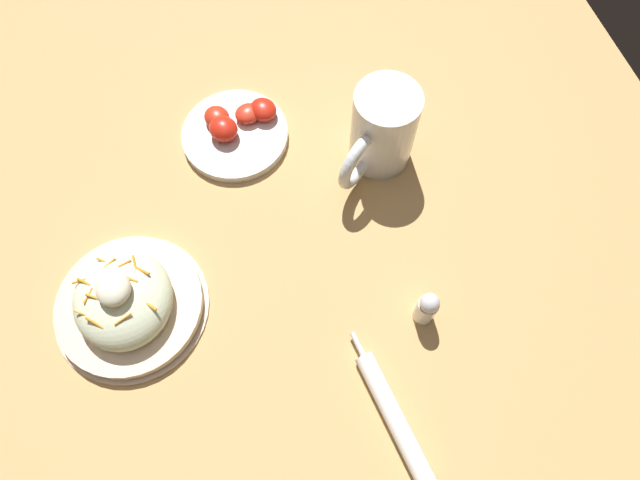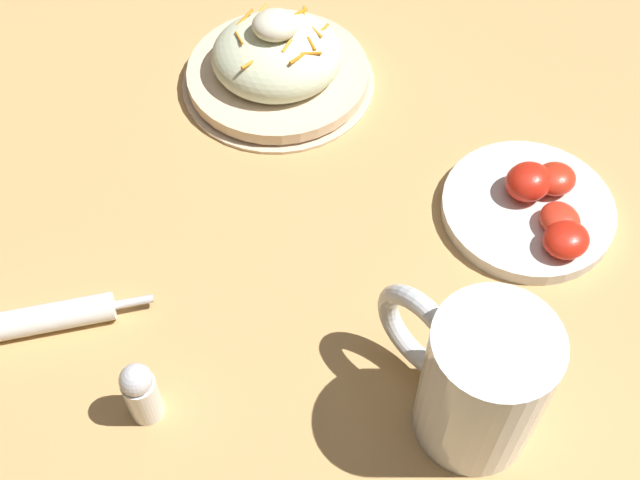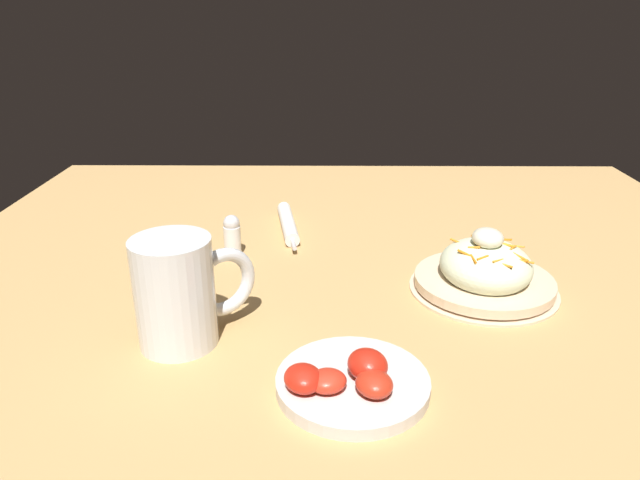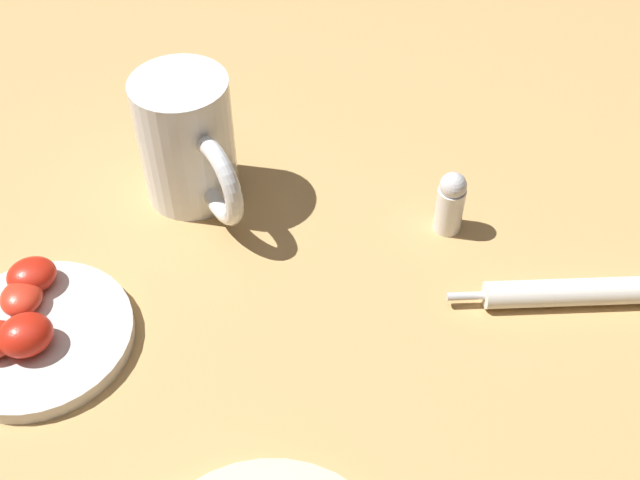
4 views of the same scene
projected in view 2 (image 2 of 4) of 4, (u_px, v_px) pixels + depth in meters
The scene contains 6 objects.
ground_plane at pixel (290, 218), 0.83m from camera, with size 1.43×1.43×0.00m, color tan.
salad_plate at pixel (279, 63), 0.92m from camera, with size 0.22×0.22×0.10m.
beer_mug at pixel (482, 384), 0.65m from camera, with size 0.13×0.15×0.14m.
napkin_roll at pixel (23, 323), 0.74m from camera, with size 0.21×0.05×0.03m.
tomato_plate at pixel (538, 207), 0.82m from camera, with size 0.17×0.17×0.05m.
salt_shaker at pixel (145, 392), 0.68m from camera, with size 0.03×0.03×0.07m.
Camera 2 is at (-0.00, -0.50, 0.66)m, focal length 45.91 mm.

